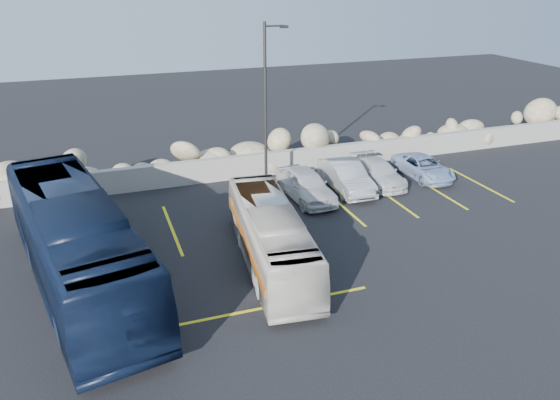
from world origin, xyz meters
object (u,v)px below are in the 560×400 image
object	(u,v)px
lamppost	(267,106)
car_b	(346,177)
tour_coach	(76,242)
car_c	(379,173)
vintage_bus	(271,236)
car_d	(423,167)
car_a	(306,185)

from	to	relation	value
lamppost	car_b	xyz separation A→B (m)	(3.78, -0.94, -3.59)
lamppost	tour_coach	size ratio (longest dim) A/B	0.68
car_b	car_c	distance (m)	1.98
car_b	vintage_bus	bearing A→B (deg)	-132.92
lamppost	car_d	size ratio (longest dim) A/B	2.04
tour_coach	car_b	bearing A→B (deg)	10.10
vintage_bus	tour_coach	bearing A→B (deg)	179.31
tour_coach	car_a	distance (m)	11.15
vintage_bus	car_d	bearing A→B (deg)	36.43
lamppost	tour_coach	bearing A→B (deg)	-146.10
tour_coach	car_a	world-z (taller)	tour_coach
lamppost	car_d	xyz separation A→B (m)	(8.39, -0.63, -3.75)
tour_coach	car_a	xyz separation A→B (m)	(10.16, 4.51, -0.92)
tour_coach	car_c	world-z (taller)	tour_coach
vintage_bus	car_c	world-z (taller)	vintage_bus
car_d	car_a	bearing A→B (deg)	-175.89
vintage_bus	car_a	xyz separation A→B (m)	(3.55, 5.34, -0.42)
vintage_bus	car_d	xyz separation A→B (m)	(10.46, 6.03, -0.59)
car_b	tour_coach	bearing A→B (deg)	-155.86
car_a	car_c	distance (m)	4.30
lamppost	car_c	xyz separation A→B (m)	(5.73, -0.65, -3.72)
tour_coach	car_d	bearing A→B (deg)	5.62
car_d	vintage_bus	bearing A→B (deg)	-151.66
tour_coach	car_d	distance (m)	17.88
lamppost	car_d	bearing A→B (deg)	-4.27
vintage_bus	car_c	xyz separation A→B (m)	(7.80, 6.01, -0.56)
car_a	vintage_bus	bearing A→B (deg)	-126.66
car_c	lamppost	bearing A→B (deg)	175.00
car_d	car_c	bearing A→B (deg)	178.92
car_a	car_b	bearing A→B (deg)	6.46
car_b	car_c	xyz separation A→B (m)	(1.95, 0.29, -0.13)
car_b	car_d	distance (m)	4.63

